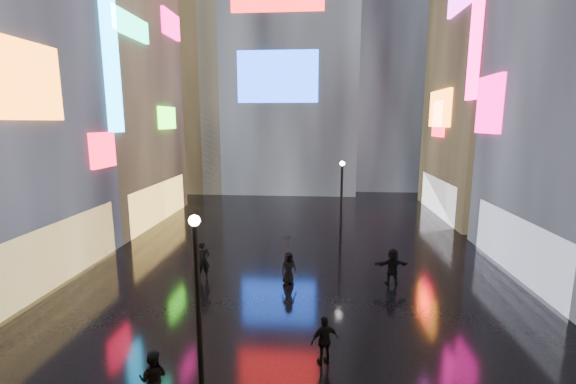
# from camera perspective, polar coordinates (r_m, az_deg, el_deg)

# --- Properties ---
(ground) EXTENTS (140.00, 140.00, 0.00)m
(ground) POSITION_cam_1_polar(r_m,az_deg,el_deg) (23.55, 1.55, -8.51)
(ground) COLOR black
(ground) RESTS_ON ground
(building_left_far) EXTENTS (10.28, 12.00, 22.00)m
(building_left_far) POSITION_cam_1_polar(r_m,az_deg,el_deg) (33.20, -27.54, 15.05)
(building_left_far) COLOR black
(building_left_far) RESTS_ON ground
(building_right_far) EXTENTS (10.28, 12.00, 28.00)m
(building_right_far) POSITION_cam_1_polar(r_m,az_deg,el_deg) (36.07, 30.60, 19.15)
(building_right_far) COLOR black
(building_right_far) RESTS_ON ground
(tower_main) EXTENTS (16.00, 14.20, 42.00)m
(tower_main) POSITION_cam_1_polar(r_m,az_deg,el_deg) (48.31, -0.62, 26.46)
(tower_main) COLOR black
(tower_main) RESTS_ON ground
(tower_flank_right) EXTENTS (12.00, 12.00, 34.00)m
(tower_flank_right) POSITION_cam_1_polar(r_m,az_deg,el_deg) (49.78, 14.51, 20.92)
(tower_flank_right) COLOR black
(tower_flank_right) RESTS_ON ground
(tower_flank_left) EXTENTS (10.00, 10.00, 26.00)m
(tower_flank_left) POSITION_cam_1_polar(r_m,az_deg,el_deg) (47.08, -14.89, 16.60)
(tower_flank_left) COLOR black
(tower_flank_left) RESTS_ON ground
(lamp_near) EXTENTS (0.30, 0.30, 5.20)m
(lamp_near) POSITION_cam_1_polar(r_m,az_deg,el_deg) (11.16, -13.23, -14.66)
(lamp_near) COLOR black
(lamp_near) RESTS_ON ground
(lamp_far) EXTENTS (0.30, 0.30, 5.20)m
(lamp_far) POSITION_cam_1_polar(r_m,az_deg,el_deg) (24.55, 7.92, -0.71)
(lamp_far) COLOR black
(lamp_far) RESTS_ON ground
(pedestrian_1) EXTENTS (0.84, 0.68, 1.61)m
(pedestrian_1) POSITION_cam_1_polar(r_m,az_deg,el_deg) (12.06, -19.33, -24.65)
(pedestrian_1) COLOR black
(pedestrian_1) RESTS_ON ground
(pedestrian_3) EXTENTS (1.02, 0.75, 1.60)m
(pedestrian_3) POSITION_cam_1_polar(r_m,az_deg,el_deg) (13.11, 5.46, -21.00)
(pedestrian_3) COLOR black
(pedestrian_3) RESTS_ON ground
(pedestrian_4) EXTENTS (0.90, 0.80, 1.55)m
(pedestrian_4) POSITION_cam_1_polar(r_m,az_deg,el_deg) (18.64, 0.10, -11.17)
(pedestrian_4) COLOR black
(pedestrian_4) RESTS_ON ground
(pedestrian_5) EXTENTS (1.67, 0.70, 1.74)m
(pedestrian_5) POSITION_cam_1_polar(r_m,az_deg,el_deg) (19.18, 15.20, -10.60)
(pedestrian_5) COLOR black
(pedestrian_5) RESTS_ON ground
(pedestrian_6) EXTENTS (0.81, 0.67, 1.90)m
(pedestrian_6) POSITION_cam_1_polar(r_m,az_deg,el_deg) (19.49, -12.49, -9.89)
(pedestrian_6) COLOR black
(pedestrian_6) RESTS_ON ground
(umbrella_2) EXTENTS (1.27, 1.28, 0.83)m
(umbrella_2) POSITION_cam_1_polar(r_m,az_deg,el_deg) (18.23, 0.10, -7.70)
(umbrella_2) COLOR black
(umbrella_2) RESTS_ON pedestrian_4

